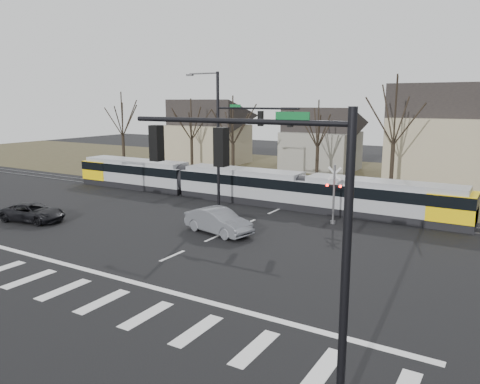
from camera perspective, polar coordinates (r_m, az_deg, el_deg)
The scene contains 16 objects.
ground at distance 23.96m, azimuth -11.30°, elevation -8.98°, with size 140.00×140.00×0.00m, color black.
grass_verge at distance 51.53m, azimuth 13.30°, elevation 1.71°, with size 140.00×28.00×0.01m, color #38331E.
crosswalk at distance 21.39m, azimuth -18.65°, elevation -11.84°, with size 27.00×2.60×0.01m.
stop_line at distance 22.75m, azimuth -14.39°, elevation -10.20°, with size 28.00×0.35×0.01m, color silver.
lane_dashes at distance 36.86m, azimuth 5.62°, elevation -1.71°, with size 0.18×30.00×0.01m.
rail_pair at distance 36.67m, azimuth 5.48°, elevation -1.73°, with size 90.00×1.52×0.06m.
tram at distance 38.45m, azimuth 0.18°, elevation 1.07°, with size 35.08×2.60×2.66m.
sedan at distance 29.12m, azimuth -2.66°, elevation -3.56°, with size 4.96×2.65×1.55m, color slate.
suv at distance 34.97m, azimuth -23.93°, elevation -2.28°, with size 4.81×2.86×1.25m, color black.
signal_pole_near_right at distance 12.11m, azimuth 4.48°, elevation -3.11°, with size 6.72×0.44×8.00m.
signal_pole_far at distance 34.10m, azimuth -0.44°, elevation 6.99°, with size 9.28×0.44×10.20m.
rail_crossing_signal at distance 31.70m, azimuth 11.35°, elevation -0.50°, with size 1.08×0.36×4.00m.
tree_row at distance 44.67m, azimuth 13.65°, elevation 6.75°, with size 59.20×7.20×10.00m.
house_a at distance 61.76m, azimuth -4.00°, elevation 7.65°, with size 9.72×8.64×8.60m.
house_b at distance 56.47m, azimuth 9.88°, elevation 6.69°, with size 8.64×7.56×7.65m.
house_c at distance 50.00m, azimuth 23.85°, elevation 6.82°, with size 10.80×8.64×10.10m.
Camera 1 is at (15.33, -16.52, 8.12)m, focal length 35.00 mm.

